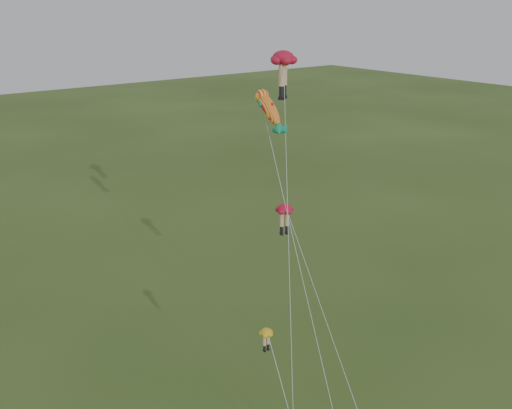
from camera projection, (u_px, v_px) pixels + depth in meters
legs_kite_red_high at (283, 65)px, 34.56m from camera, size 7.71×10.42×21.51m
legs_kite_red_mid at (286, 216)px, 36.82m from camera, size 1.97×10.00×11.97m
legs_kite_yellow at (270, 347)px, 29.69m from camera, size 1.13×5.47×8.20m
fish_kite at (269, 110)px, 33.84m from camera, size 3.30×11.87×19.59m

